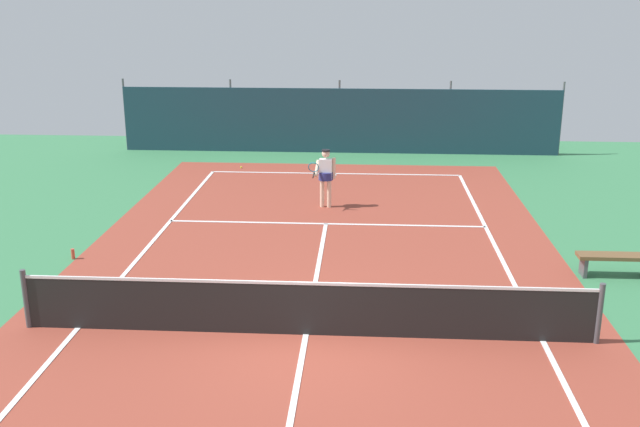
% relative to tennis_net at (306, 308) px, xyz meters
% --- Properties ---
extents(ground_plane, '(36.00, 36.00, 0.00)m').
position_rel_tennis_net_xyz_m(ground_plane, '(0.00, 0.00, -0.51)').
color(ground_plane, '#387A4C').
extents(court_surface, '(11.02, 26.60, 0.01)m').
position_rel_tennis_net_xyz_m(court_surface, '(0.00, 0.00, -0.51)').
color(court_surface, brown).
rests_on(court_surface, ground).
extents(tennis_net, '(10.12, 0.10, 1.10)m').
position_rel_tennis_net_xyz_m(tennis_net, '(0.00, 0.00, 0.00)').
color(tennis_net, black).
rests_on(tennis_net, ground).
extents(back_fence, '(16.30, 0.98, 2.70)m').
position_rel_tennis_net_xyz_m(back_fence, '(-0.00, 15.76, 0.16)').
color(back_fence, '#1E3D4C').
rests_on(back_fence, ground).
extents(tennis_player, '(0.74, 0.74, 1.64)m').
position_rel_tennis_net_xyz_m(tennis_player, '(-0.10, 7.97, 0.45)').
color(tennis_player, beige).
rests_on(tennis_player, ground).
extents(tennis_ball_near_player, '(0.07, 0.07, 0.07)m').
position_rel_tennis_net_xyz_m(tennis_ball_near_player, '(-3.25, 12.50, -0.48)').
color(tennis_ball_near_player, '#CCDB33').
rests_on(tennis_ball_near_player, ground).
extents(parked_car, '(2.40, 4.39, 1.68)m').
position_rel_tennis_net_xyz_m(parked_car, '(2.68, 17.81, 0.33)').
color(parked_car, silver).
rests_on(parked_car, ground).
extents(courtside_bench, '(1.60, 0.40, 0.49)m').
position_rel_tennis_net_xyz_m(courtside_bench, '(6.31, 3.17, -0.14)').
color(courtside_bench, brown).
rests_on(courtside_bench, ground).
extents(water_bottle, '(0.08, 0.08, 0.24)m').
position_rel_tennis_net_xyz_m(water_bottle, '(-5.57, 3.47, -0.39)').
color(water_bottle, '#D84C38').
rests_on(water_bottle, ground).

